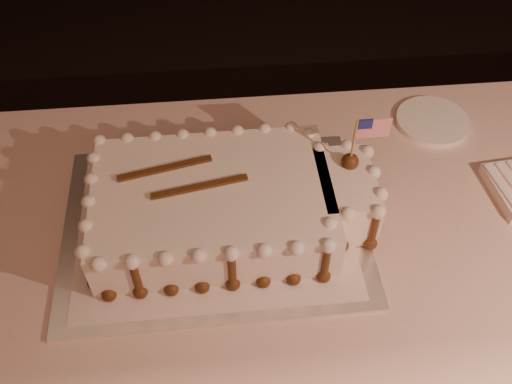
{
  "coord_description": "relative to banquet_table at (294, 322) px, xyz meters",
  "views": [
    {
      "loc": [
        -0.15,
        -0.06,
        1.62
      ],
      "look_at": [
        -0.09,
        0.62,
        0.84
      ],
      "focal_mm": 40.0,
      "sensor_mm": 36.0,
      "label": 1
    }
  ],
  "objects": [
    {
      "name": "banquet_table",
      "position": [
        0.0,
        0.0,
        0.0
      ],
      "size": [
        2.4,
        0.8,
        0.75
      ],
      "primitive_type": "cube",
      "color": "beige",
      "rests_on": "ground"
    },
    {
      "name": "cake_board",
      "position": [
        -0.17,
        0.02,
        0.38
      ],
      "size": [
        0.58,
        0.44,
        0.01
      ],
      "primitive_type": "cube",
      "rotation": [
        0.0,
        0.0,
        0.01
      ],
      "color": "white",
      "rests_on": "banquet_table"
    },
    {
      "name": "doily",
      "position": [
        -0.17,
        0.02,
        0.38
      ],
      "size": [
        0.52,
        0.4,
        0.0
      ],
      "primitive_type": "cube",
      "rotation": [
        0.0,
        0.0,
        0.01
      ],
      "color": "silver",
      "rests_on": "cake_board"
    },
    {
      "name": "sheet_cake",
      "position": [
        -0.14,
        0.02,
        0.44
      ],
      "size": [
        0.55,
        0.32,
        0.22
      ],
      "color": "white",
      "rests_on": "doily"
    },
    {
      "name": "side_plate",
      "position": [
        0.34,
        0.27,
        0.38
      ],
      "size": [
        0.16,
        0.16,
        0.01
      ],
      "primitive_type": "cylinder",
      "color": "white",
      "rests_on": "banquet_table"
    }
  ]
}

